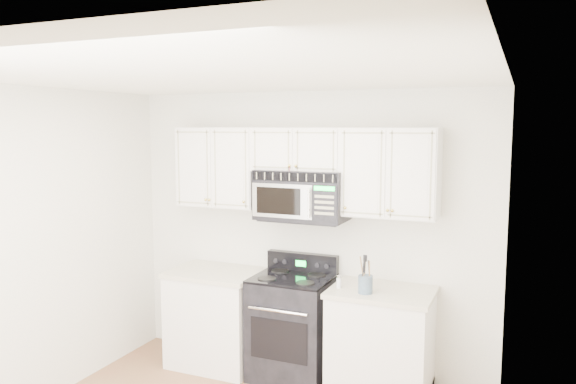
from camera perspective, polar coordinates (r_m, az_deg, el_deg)
The scene contains 9 objects.
room at distance 3.73m, azimuth -7.93°, elevation -8.63°, with size 3.51×3.51×2.61m.
base_cabinet_left at distance 5.56m, azimuth -7.22°, elevation -12.84°, with size 0.86×0.65×0.92m.
base_cabinet_right at distance 5.00m, azimuth 9.43°, elevation -15.18°, with size 0.86×0.65×0.92m.
range at distance 5.24m, azimuth 0.43°, elevation -13.39°, with size 0.69×0.63×1.10m.
upper_cabinets at distance 5.04m, azimuth 1.27°, elevation 2.73°, with size 2.44×0.37×0.75m.
microwave at distance 5.01m, azimuth 1.43°, elevation -0.28°, with size 0.81×0.45×0.45m.
utensil_crock at distance 4.70m, azimuth 7.87°, elevation -9.18°, with size 0.12×0.12×0.32m.
shaker_salt at distance 4.83m, azimuth 5.20°, elevation -9.06°, with size 0.04×0.04×0.11m.
shaker_pepper at distance 4.82m, azimuth 7.53°, elevation -9.17°, with size 0.04×0.04×0.10m.
Camera 1 is at (1.86, -3.08, 2.28)m, focal length 35.00 mm.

